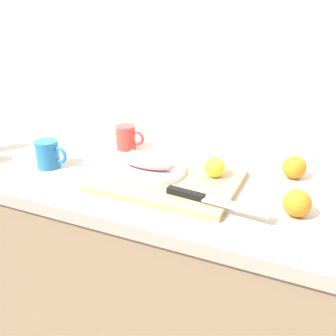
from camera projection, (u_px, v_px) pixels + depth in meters
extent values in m
cube|color=white|center=(222.00, 52.00, 1.32)|extent=(3.20, 0.05, 2.50)
cube|color=#9E7A56|center=(183.00, 297.00, 1.38)|extent=(2.00, 0.58, 0.86)
cube|color=#B7A88E|center=(186.00, 186.00, 1.20)|extent=(2.00, 0.60, 0.04)
cube|color=tan|center=(168.00, 180.00, 1.17)|extent=(0.42, 0.32, 0.02)
cylinder|color=white|center=(148.00, 169.00, 1.20)|extent=(0.24, 0.24, 0.01)
ellipsoid|color=tan|center=(148.00, 162.00, 1.19)|extent=(0.18, 0.08, 0.04)
cube|color=silver|center=(236.00, 206.00, 0.98)|extent=(0.18, 0.05, 0.00)
cube|color=black|center=(186.00, 194.00, 1.05)|extent=(0.11, 0.03, 0.02)
sphere|color=yellow|center=(215.00, 167.00, 1.15)|extent=(0.06, 0.06, 0.06)
cylinder|color=#2672B2|center=(48.00, 154.00, 1.27)|extent=(0.08, 0.08, 0.09)
torus|color=#2672B2|center=(60.00, 155.00, 1.25)|extent=(0.06, 0.01, 0.06)
cylinder|color=#CC3F38|center=(126.00, 137.00, 1.42)|extent=(0.07, 0.07, 0.09)
torus|color=#CC3F38|center=(137.00, 138.00, 1.40)|extent=(0.06, 0.01, 0.06)
sphere|color=orange|center=(297.00, 203.00, 0.98)|extent=(0.07, 0.07, 0.07)
sphere|color=orange|center=(294.00, 167.00, 1.19)|extent=(0.07, 0.07, 0.07)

